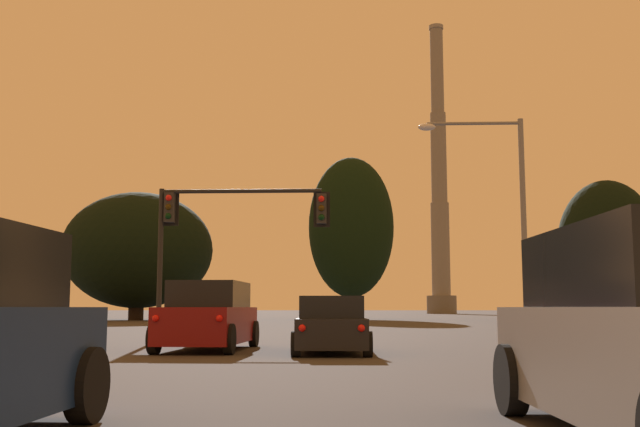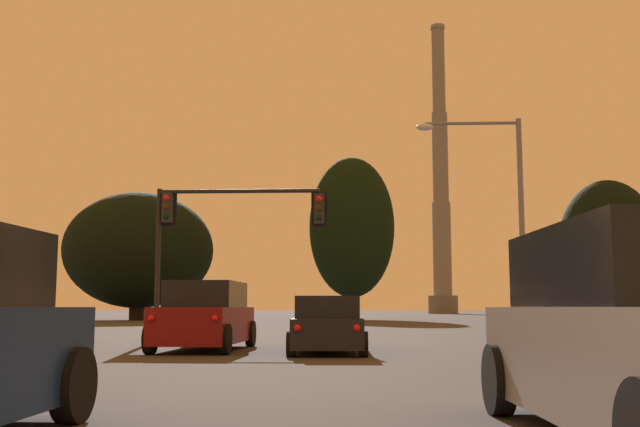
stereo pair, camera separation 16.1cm
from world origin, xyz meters
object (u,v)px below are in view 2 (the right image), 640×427
object	(u,v)px
traffic_light_overhead_left	(217,223)
street_lamp	(503,200)
suv_left_lane_front	(206,317)
hatchback_center_lane_front	(328,327)
smokestack	(441,198)

from	to	relation	value
traffic_light_overhead_left	street_lamp	size ratio (longest dim) A/B	0.77
suv_left_lane_front	street_lamp	size ratio (longest dim) A/B	0.62
suv_left_lane_front	hatchback_center_lane_front	bearing A→B (deg)	-18.37
traffic_light_overhead_left	street_lamp	world-z (taller)	street_lamp
traffic_light_overhead_left	hatchback_center_lane_front	bearing A→B (deg)	-58.08
traffic_light_overhead_left	street_lamp	bearing A→B (deg)	6.74
suv_left_lane_front	traffic_light_overhead_left	size ratio (longest dim) A/B	0.81
traffic_light_overhead_left	smokestack	distance (m)	116.10
suv_left_lane_front	street_lamp	world-z (taller)	street_lamp
suv_left_lane_front	traffic_light_overhead_left	world-z (taller)	traffic_light_overhead_left
suv_left_lane_front	hatchback_center_lane_front	size ratio (longest dim) A/B	1.19
suv_left_lane_front	street_lamp	xyz separation A→B (m)	(9.46, 6.56, 4.13)
suv_left_lane_front	smokestack	bearing A→B (deg)	81.71
traffic_light_overhead_left	smokestack	bearing A→B (deg)	79.38
smokestack	hatchback_center_lane_front	bearing A→B (deg)	-98.13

